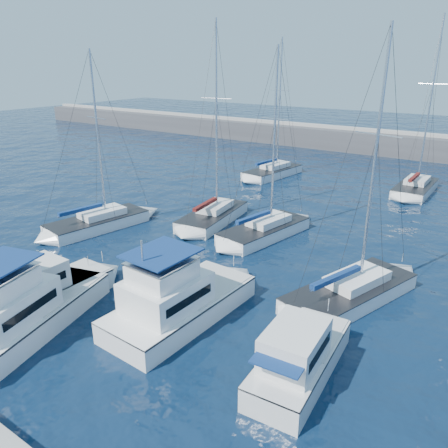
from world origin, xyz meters
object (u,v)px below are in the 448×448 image
Objects in this scene: motor_yacht_port_outer at (44,291)px; motor_yacht_stbd_inner at (176,302)px; sailboat_mid_c at (265,230)px; sailboat_mid_b at (213,216)px; motor_yacht_port_inner at (21,313)px; sailboat_back_b at (415,188)px; sailboat_mid_a at (98,222)px; motor_yacht_stbd_outer at (298,359)px; sailboat_back_a at (273,172)px; sailboat_mid_d at (350,292)px.

motor_yacht_port_outer is 0.80× the size of motor_yacht_stbd_inner.
motor_yacht_port_outer is 0.49× the size of sailboat_mid_c.
motor_yacht_port_inner is at bearing -92.54° from sailboat_mid_b.
sailboat_back_b is at bearing 83.89° from motor_yacht_stbd_inner.
sailboat_mid_c reaches higher than sailboat_mid_a.
sailboat_back_a is at bearing 116.16° from motor_yacht_stbd_outer.
sailboat_mid_b is at bearing 80.41° from motor_yacht_port_inner.
motor_yacht_stbd_inner is 10.04m from sailboat_mid_d.
motor_yacht_port_inner is 13.77m from motor_yacht_stbd_outer.
sailboat_mid_b reaches higher than motor_yacht_stbd_outer.
motor_yacht_stbd_outer is at bearing -85.62° from sailboat_back_b.
sailboat_mid_b is at bearing 92.22° from motor_yacht_port_outer.
sailboat_back_b reaches higher than sailboat_mid_d.
motor_yacht_stbd_outer is 20.17m from sailboat_mid_b.
sailboat_mid_b is at bearing 132.28° from motor_yacht_stbd_outer.
motor_yacht_stbd_inner is 15.38m from sailboat_mid_b.
sailboat_back_a is at bearing 97.34° from motor_yacht_port_outer.
sailboat_mid_d is (12.60, 12.47, -0.62)m from motor_yacht_port_inner.
sailboat_mid_d is at bearing -31.31° from sailboat_mid_b.
motor_yacht_stbd_inner reaches higher than motor_yacht_port_outer.
sailboat_mid_b reaches higher than sailboat_mid_c.
motor_yacht_stbd_inner is at bearing -98.19° from sailboat_back_b.
motor_yacht_port_inner is 18.82m from sailboat_mid_b.
sailboat_mid_d is at bearing 11.55° from sailboat_mid_a.
sailboat_mid_b is 1.14× the size of sailboat_mid_c.
sailboat_mid_c is at bearing 37.26° from sailboat_mid_a.
sailboat_back_a reaches higher than sailboat_mid_d.
sailboat_back_a is (3.58, 23.60, 0.02)m from sailboat_mid_a.
sailboat_mid_c is at bearing 165.14° from sailboat_mid_d.
motor_yacht_port_inner is 17.73m from sailboat_mid_d.
sailboat_back_b is at bearing 63.77° from sailboat_mid_a.
motor_yacht_stbd_outer is 7.72m from sailboat_mid_d.
motor_yacht_port_outer and motor_yacht_stbd_outer have the same top height.
motor_yacht_stbd_outer is 0.40× the size of sailboat_back_b.
sailboat_mid_d reaches higher than motor_yacht_port_outer.
motor_yacht_stbd_outer is (7.24, -0.45, -0.19)m from motor_yacht_stbd_inner.
sailboat_mid_c reaches higher than motor_yacht_stbd_outer.
sailboat_mid_d reaches higher than sailboat_mid_c.
sailboat_back_b is (19.30, 25.76, 0.04)m from sailboat_mid_a.
sailboat_mid_b reaches higher than motor_yacht_port_outer.
motor_yacht_stbd_outer is (14.22, 2.58, 0.00)m from motor_yacht_port_outer.
sailboat_mid_c is 10.61m from sailboat_mid_d.
motor_yacht_port_inner is 36.06m from sailboat_back_a.
sailboat_mid_d reaches higher than sailboat_mid_a.
sailboat_back_a is (-8.66, 17.45, 0.01)m from sailboat_mid_c.
sailboat_mid_b is 0.93× the size of sailboat_back_b.
motor_yacht_port_outer is at bearing -108.02° from sailboat_back_b.
motor_yacht_stbd_inner is 0.54× the size of sailboat_mid_b.
sailboat_mid_c is 0.82× the size of sailboat_back_b.
sailboat_mid_c is 0.91× the size of sailboat_back_a.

